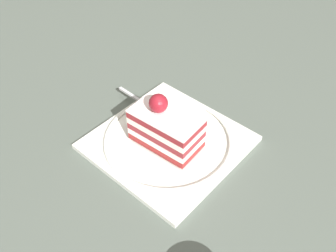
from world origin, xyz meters
The scene contains 4 objects.
ground_plane centered at (0.00, 0.00, 0.00)m, with size 2.40×2.40×0.00m, color #4F5850.
dessert_plate centered at (0.01, -0.02, 0.01)m, with size 0.30×0.30×0.02m.
cake_slice centered at (0.01, -0.01, 0.05)m, with size 0.13×0.09×0.10m.
fork centered at (0.10, -0.08, 0.02)m, with size 0.12×0.04×0.00m.
Camera 1 is at (-0.22, 0.40, 0.51)m, focal length 39.87 mm.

